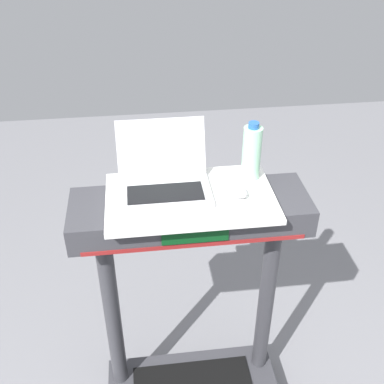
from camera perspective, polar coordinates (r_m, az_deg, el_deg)
desk_board at (r=1.77m, az=-0.20°, el=-0.71°), size 0.62×0.38×0.02m
laptop at (r=1.78m, az=-3.39°, el=1.76°), size 0.34×0.30×0.22m
computer_mouse at (r=1.77m, az=5.49°, el=0.21°), size 0.09×0.11×0.03m
water_bottle at (r=1.83m, az=7.13°, el=4.71°), size 0.07×0.07×0.23m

